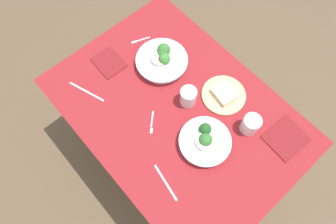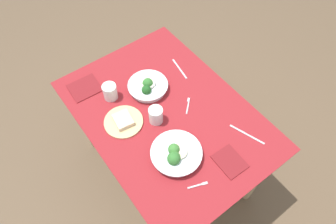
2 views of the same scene
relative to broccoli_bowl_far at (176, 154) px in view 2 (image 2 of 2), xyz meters
name	(u,v)px [view 2 (image 2 of 2)]	position (x,y,z in m)	size (l,w,h in m)	color
ground_plane	(167,168)	(0.25, -0.12, -0.77)	(6.00, 6.00, 0.00)	brown
dining_table	(166,126)	(0.25, -0.12, -0.16)	(1.22, 0.87, 0.74)	maroon
broccoli_bowl_far	(176,154)	(0.00, 0.00, 0.00)	(0.27, 0.27, 0.10)	white
broccoli_bowl_near	(148,86)	(0.46, -0.14, 0.00)	(0.24, 0.24, 0.09)	white
bread_side_plate	(123,121)	(0.35, 0.10, -0.02)	(0.22, 0.22, 0.04)	#D6B27A
water_glass_center	(110,92)	(0.54, 0.07, 0.02)	(0.08, 0.08, 0.10)	silver
water_glass_side	(156,115)	(0.25, -0.05, 0.02)	(0.08, 0.08, 0.10)	silver
fork_by_far_bowl	(188,105)	(0.22, -0.26, -0.03)	(0.08, 0.09, 0.00)	#B7B7BC
fork_by_near_bowl	(199,185)	(-0.19, 0.00, -0.03)	(0.05, 0.10, 0.00)	#B7B7BC
table_knife_left	(247,134)	(-0.13, -0.39, -0.03)	(0.21, 0.01, 0.00)	#B7B7BC
table_knife_right	(180,69)	(0.47, -0.40, -0.03)	(0.18, 0.01, 0.00)	#B7B7BC
napkin_folded_upper	(230,161)	(-0.19, -0.21, -0.03)	(0.16, 0.13, 0.01)	maroon
napkin_folded_lower	(85,88)	(0.70, 0.16, -0.03)	(0.16, 0.18, 0.01)	maroon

